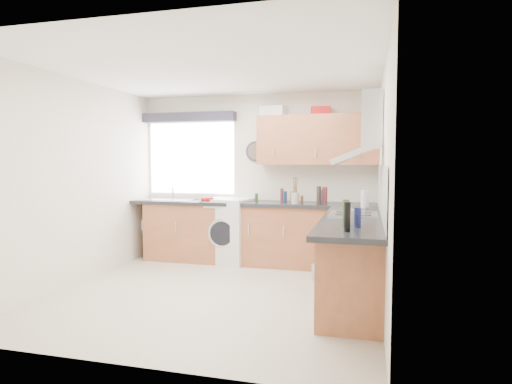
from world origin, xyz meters
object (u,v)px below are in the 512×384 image
(extractor_hood, at_px, (364,136))
(oven, at_px, (353,258))
(upper_cabinets, at_px, (317,140))
(washing_machine, at_px, (229,230))

(extractor_hood, bearing_deg, oven, 180.00)
(upper_cabinets, bearing_deg, washing_machine, -175.36)
(extractor_hood, height_order, upper_cabinets, upper_cabinets)
(upper_cabinets, distance_m, washing_machine, 1.85)
(oven, bearing_deg, extractor_hood, -0.00)
(extractor_hood, bearing_deg, upper_cabinets, 116.13)
(extractor_hood, height_order, washing_machine, extractor_hood)
(oven, distance_m, upper_cabinets, 1.99)
(washing_machine, bearing_deg, upper_cabinets, 13.97)
(upper_cabinets, relative_size, washing_machine, 1.79)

